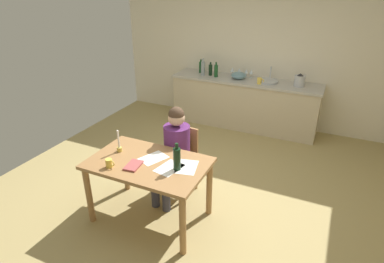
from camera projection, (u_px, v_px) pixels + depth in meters
ground_plane at (193, 189)px, 4.35m from camera, size 5.20×5.20×0.04m
wall_back at (253, 53)px, 5.90m from camera, size 5.20×0.12×2.60m
kitchen_counter at (244, 103)px, 5.98m from camera, size 2.67×0.64×0.90m
dining_table at (149, 171)px, 3.54m from camera, size 1.29×0.81×0.75m
chair_at_table at (181, 157)px, 4.11m from camera, size 0.44×0.44×0.87m
person_seated at (174, 149)px, 3.91m from camera, size 0.36×0.61×1.19m
coffee_mug at (109, 163)px, 3.38m from camera, size 0.11×0.07×0.10m
candlestick at (119, 146)px, 3.67m from camera, size 0.06×0.06×0.26m
book_magazine at (133, 165)px, 3.41m from camera, size 0.17×0.24×0.02m
paper_letter at (153, 158)px, 3.56m from camera, size 0.31×0.35×0.00m
paper_bill at (169, 168)px, 3.38m from camera, size 0.26×0.33×0.00m
paper_envelope at (187, 167)px, 3.40m from camera, size 0.27×0.34×0.00m
wine_bottle_on_table at (177, 159)px, 3.30m from camera, size 0.08×0.08×0.30m
sink_unit at (268, 81)px, 5.63m from camera, size 0.36×0.36×0.24m
bottle_oil at (201, 67)px, 6.16m from camera, size 0.07×0.07×0.25m
bottle_vinegar at (203, 68)px, 5.98m from camera, size 0.07×0.07×0.31m
bottle_wine_red at (210, 70)px, 5.99m from camera, size 0.07×0.07×0.25m
bottle_sauce at (216, 71)px, 5.90m from camera, size 0.07×0.07×0.27m
mixing_bowl at (239, 76)px, 5.80m from camera, size 0.27×0.27×0.12m
stovetop_kettle at (300, 80)px, 5.39m from camera, size 0.18×0.18×0.22m
wine_glass_near_sink at (251, 72)px, 5.84m from camera, size 0.07×0.07×0.15m
wine_glass_by_kettle at (246, 71)px, 5.87m from camera, size 0.07×0.07×0.15m
wine_glass_back_left at (239, 71)px, 5.93m from camera, size 0.07×0.07×0.15m
wine_glass_back_right at (232, 70)px, 5.98m from camera, size 0.07×0.07×0.15m
teacup_on_counter at (260, 81)px, 5.53m from camera, size 0.12×0.08×0.11m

